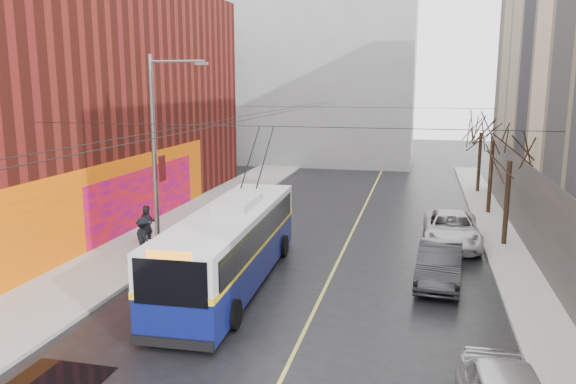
% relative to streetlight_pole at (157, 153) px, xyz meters
% --- Properties ---
extents(sidewalk_left, '(4.00, 60.00, 0.15)m').
position_rel_streetlight_pole_xyz_m(sidewalk_left, '(-1.86, 2.00, -4.77)').
color(sidewalk_left, gray).
rests_on(sidewalk_left, ground).
extents(sidewalk_right, '(2.00, 60.00, 0.15)m').
position_rel_streetlight_pole_xyz_m(sidewalk_right, '(15.14, 2.00, -4.77)').
color(sidewalk_right, gray).
rests_on(sidewalk_right, ground).
extents(lane_line, '(0.12, 50.00, 0.01)m').
position_rel_streetlight_pole_xyz_m(lane_line, '(7.64, 4.00, -4.84)').
color(lane_line, '#BFB74C').
rests_on(lane_line, ground).
extents(building_left, '(12.11, 36.00, 14.00)m').
position_rel_streetlight_pole_xyz_m(building_left, '(-9.85, 3.99, 2.14)').
color(building_left, '#5B1A12').
rests_on(building_left, ground).
extents(building_far, '(20.50, 12.10, 18.00)m').
position_rel_streetlight_pole_xyz_m(building_far, '(0.14, 34.99, 4.17)').
color(building_far, gray).
rests_on(building_far, ground).
extents(streetlight_pole, '(2.65, 0.60, 9.00)m').
position_rel_streetlight_pole_xyz_m(streetlight_pole, '(0.00, 0.00, 0.00)').
color(streetlight_pole, slate).
rests_on(streetlight_pole, ground).
extents(catenary_wires, '(18.00, 60.00, 0.22)m').
position_rel_streetlight_pole_xyz_m(catenary_wires, '(3.60, 4.77, 1.40)').
color(catenary_wires, black).
extents(tree_near, '(3.20, 3.20, 6.40)m').
position_rel_streetlight_pole_xyz_m(tree_near, '(15.14, 6.00, 0.13)').
color(tree_near, black).
rests_on(tree_near, ground).
extents(tree_mid, '(3.20, 3.20, 6.68)m').
position_rel_streetlight_pole_xyz_m(tree_mid, '(15.14, 13.00, 0.41)').
color(tree_mid, black).
rests_on(tree_mid, ground).
extents(tree_far, '(3.20, 3.20, 6.57)m').
position_rel_streetlight_pole_xyz_m(tree_far, '(15.14, 20.00, 0.30)').
color(tree_far, black).
rests_on(tree_far, ground).
extents(pigeons_flying, '(4.07, 3.42, 1.30)m').
position_rel_streetlight_pole_xyz_m(pigeons_flying, '(4.19, -0.08, 2.16)').
color(pigeons_flying, slate).
extents(trolleybus, '(3.21, 12.25, 5.76)m').
position_rel_streetlight_pole_xyz_m(trolleybus, '(3.95, -2.01, -3.25)').
color(trolleybus, '#0B1256').
rests_on(trolleybus, ground).
extents(parked_car_b, '(2.00, 4.85, 1.56)m').
position_rel_streetlight_pole_xyz_m(parked_car_b, '(11.94, 0.01, -4.07)').
color(parked_car_b, '#242426').
rests_on(parked_car_b, ground).
extents(parked_car_c, '(2.65, 5.70, 1.58)m').
position_rel_streetlight_pole_xyz_m(parked_car_c, '(12.64, 5.73, -4.06)').
color(parked_car_c, silver).
rests_on(parked_car_c, ground).
extents(following_car, '(2.14, 4.11, 1.33)m').
position_rel_streetlight_pole_xyz_m(following_car, '(2.14, 9.04, -4.18)').
color(following_car, '#9F9FA3').
rests_on(following_car, ground).
extents(pedestrian_a, '(0.65, 0.77, 1.81)m').
position_rel_streetlight_pole_xyz_m(pedestrian_a, '(-1.64, 1.89, -3.79)').
color(pedestrian_a, black).
rests_on(pedestrian_a, sidewalk_left).
extents(pedestrian_b, '(1.03, 1.07, 1.74)m').
position_rel_streetlight_pole_xyz_m(pedestrian_b, '(-1.99, 2.61, -3.83)').
color(pedestrian_b, black).
rests_on(pedestrian_b, sidewalk_left).
extents(pedestrian_c, '(1.28, 1.19, 1.73)m').
position_rel_streetlight_pole_xyz_m(pedestrian_c, '(-1.02, 0.26, -3.83)').
color(pedestrian_c, black).
rests_on(pedestrian_c, sidewalk_left).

